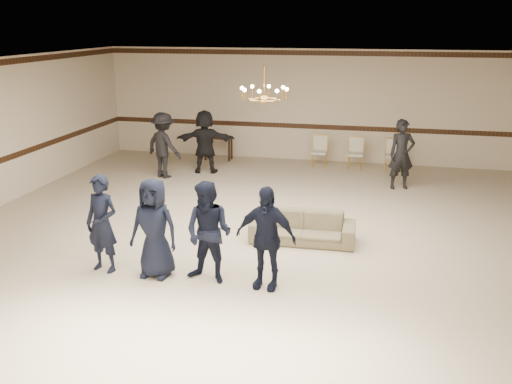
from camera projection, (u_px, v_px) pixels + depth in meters
room at (252, 162)px, 9.84m from camera, size 12.01×14.01×3.21m
chair_rail at (308, 126)px, 16.52m from camera, size 12.00×0.02×0.14m
crown_molding at (309, 53)px, 15.92m from camera, size 12.00×0.02×0.14m
chandelier at (264, 82)px, 10.40m from camera, size 0.94×0.94×0.89m
boy_a at (102, 224)px, 9.16m from camera, size 0.66×0.50×1.62m
boy_b at (154, 228)px, 8.97m from camera, size 0.82×0.56×1.62m
boy_c at (209, 233)px, 8.78m from camera, size 0.89×0.75×1.62m
boy_d at (266, 238)px, 8.58m from camera, size 0.99×0.50×1.62m
settee at (303, 227)px, 10.52m from camera, size 1.94×0.81×0.56m
adult_left at (164, 145)px, 14.73m from camera, size 1.26×1.03×1.70m
adult_mid at (205, 141)px, 15.19m from camera, size 1.65×0.81×1.70m
adult_right at (402, 154)px, 13.71m from camera, size 0.71×0.57×1.70m
banquet_chair_left at (319, 152)px, 15.88m from camera, size 0.43×0.43×0.86m
banquet_chair_mid at (356, 154)px, 15.67m from camera, size 0.42×0.42×0.86m
banquet_chair_right at (393, 156)px, 15.45m from camera, size 0.45×0.45×0.86m
console_table at (219, 148)px, 16.74m from camera, size 0.84×0.41×0.69m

